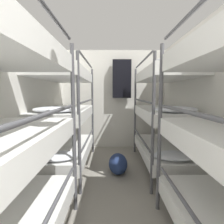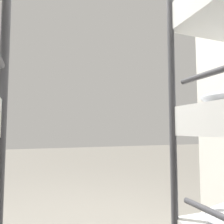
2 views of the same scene
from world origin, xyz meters
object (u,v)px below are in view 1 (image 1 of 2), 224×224
at_px(bunk_stack_left_far, 66,113).
at_px(hanging_coat, 122,79).
at_px(duffel_bag, 118,164).
at_px(bunk_stack_right_far, 163,113).

relative_size(bunk_stack_left_far, hanging_coat, 2.15).
height_order(duffel_bag, hanging_coat, hanging_coat).
bearing_deg(bunk_stack_right_far, hanging_coat, 119.97).
xyz_separation_m(bunk_stack_left_far, hanging_coat, (1.06, 1.16, 0.69)).
distance_m(bunk_stack_left_far, hanging_coat, 1.71).
bearing_deg(duffel_bag, bunk_stack_right_far, 11.19).
height_order(bunk_stack_left_far, bunk_stack_right_far, same).
bearing_deg(hanging_coat, bunk_stack_left_far, -132.32).
xyz_separation_m(bunk_stack_left_far, duffel_bag, (0.92, -0.16, -0.86)).
relative_size(bunk_stack_left_far, duffel_bag, 3.60).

